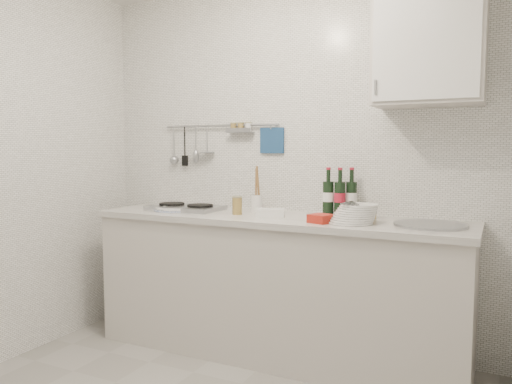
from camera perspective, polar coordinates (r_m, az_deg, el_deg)
back_wall at (r=3.48m, az=4.34°, el=3.27°), size 3.00×0.02×2.50m
counter at (r=3.33m, az=2.39°, el=-11.06°), size 2.44×0.64×0.96m
wall_rail at (r=3.71m, az=-4.46°, el=6.09°), size 0.98×0.09×0.34m
wall_cabinet at (r=3.13m, az=19.20°, el=15.71°), size 0.60×0.38×0.70m
plate_stack_hob at (r=3.55m, az=-9.08°, el=-1.87°), size 0.31×0.31×0.02m
plate_stack_sink at (r=2.96m, az=11.19°, el=-2.48°), size 0.29×0.27×0.12m
wine_bottles at (r=3.26m, az=9.56°, el=0.02°), size 0.21×0.12×0.31m
butter_dish at (r=3.18m, az=1.69°, el=-2.37°), size 0.20×0.14×0.05m
strawberry_punnet at (r=2.95m, az=7.43°, el=-3.03°), size 0.15×0.15×0.05m
utensil_crock at (r=3.43m, az=0.08°, el=-1.03°), size 0.08×0.08×0.32m
jar_a at (r=3.45m, az=0.12°, el=-1.39°), size 0.07×0.07×0.10m
jar_b at (r=3.18m, az=13.04°, el=-2.19°), size 0.07×0.07×0.09m
jar_c at (r=3.14m, az=11.27°, el=-2.46°), size 0.06×0.06×0.06m
jar_d at (r=3.29m, az=-2.16°, el=-1.52°), size 0.07×0.07×0.12m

